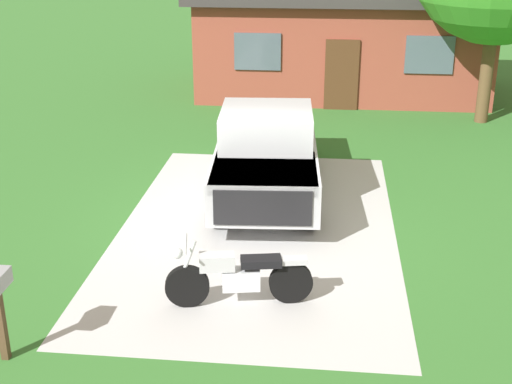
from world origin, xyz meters
name	(u,v)px	position (x,y,z in m)	size (l,w,h in m)	color
ground_plane	(257,229)	(0.00, 0.00, 0.00)	(80.00, 80.00, 0.00)	#336B2B
driveway_pad	(257,229)	(0.00, 0.00, 0.00)	(5.10, 8.49, 0.01)	#B7B7B7
motorcycle	(238,276)	(-0.01, -2.72, 0.47)	(2.20, 0.77, 1.09)	black
pickup_truck	(267,148)	(-0.01, 1.98, 0.95)	(2.37, 5.74, 1.90)	black
neighbor_house	(342,37)	(1.59, 11.47, 1.79)	(9.60, 5.60, 3.50)	brown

